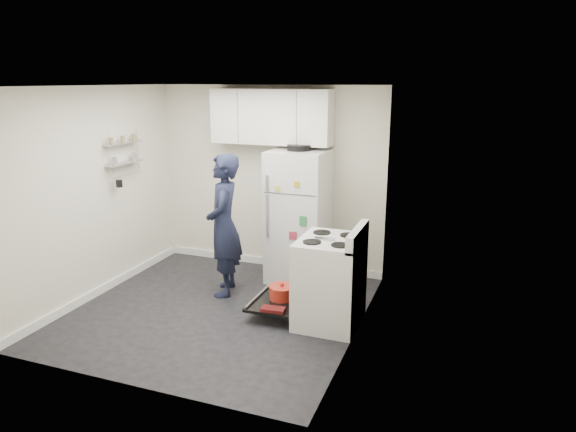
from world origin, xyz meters
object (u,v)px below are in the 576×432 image
at_px(electric_range, 329,282).
at_px(person, 224,225).
at_px(open_oven_door, 280,297).
at_px(refrigerator, 299,216).

distance_m(electric_range, person, 1.51).
bearing_deg(open_oven_door, electric_range, -2.87).
bearing_deg(person, electric_range, 56.97).
distance_m(refrigerator, person, 1.02).
bearing_deg(open_oven_door, refrigerator, 97.84).
height_order(electric_range, open_oven_door, electric_range).
bearing_deg(refrigerator, open_oven_door, -82.16).
bearing_deg(person, refrigerator, 118.12).
xyz_separation_m(electric_range, open_oven_door, (-0.58, 0.03, -0.28)).
bearing_deg(electric_range, person, 166.17).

